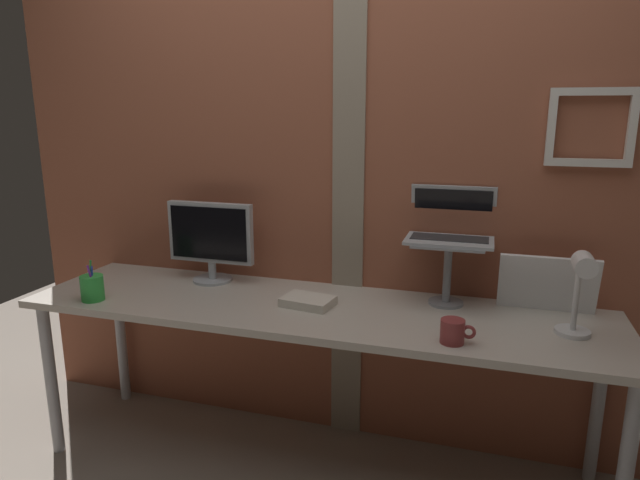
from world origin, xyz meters
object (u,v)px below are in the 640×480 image
object	(u,v)px
monitor	(211,237)
laptop	(451,225)
whiteboard_panel	(548,284)
desk_lamp	(580,287)
pen_cup	(92,288)
coffee_mug	(453,331)

from	to	relation	value
monitor	laptop	distance (m)	1.06
whiteboard_panel	desk_lamp	bearing A→B (deg)	-74.51
monitor	desk_lamp	distance (m)	1.52
laptop	desk_lamp	size ratio (longest dim) A/B	1.09
monitor	pen_cup	world-z (taller)	monitor
monitor	desk_lamp	xyz separation A→B (m)	(1.50, -0.24, -0.01)
pen_cup	coffee_mug	distance (m)	1.45
whiteboard_panel	coffee_mug	xyz separation A→B (m)	(-0.32, -0.41, -0.07)
desk_lamp	whiteboard_panel	bearing A→B (deg)	105.49
desk_lamp	pen_cup	xyz separation A→B (m)	(-1.85, -0.15, -0.14)
laptop	whiteboard_panel	world-z (taller)	laptop
desk_lamp	coffee_mug	world-z (taller)	desk_lamp
laptop	coffee_mug	xyz separation A→B (m)	(0.05, -0.45, -0.27)
whiteboard_panel	desk_lamp	world-z (taller)	desk_lamp
pen_cup	whiteboard_panel	bearing A→B (deg)	13.02
pen_cup	coffee_mug	xyz separation A→B (m)	(1.45, 0.00, -0.01)
laptop	pen_cup	world-z (taller)	laptop
whiteboard_panel	pen_cup	distance (m)	1.83
monitor	pen_cup	xyz separation A→B (m)	(-0.35, -0.38, -0.15)
laptop	whiteboard_panel	distance (m)	0.43
whiteboard_panel	pen_cup	world-z (taller)	whiteboard_panel
laptop	desk_lamp	distance (m)	0.56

